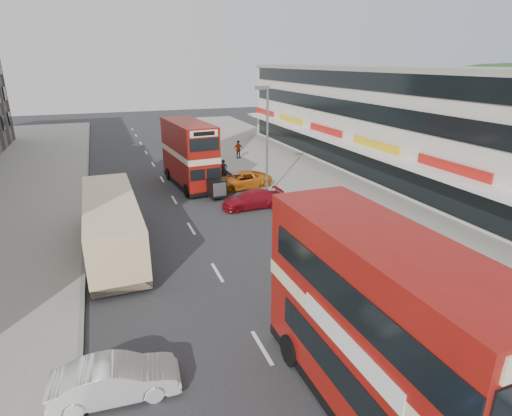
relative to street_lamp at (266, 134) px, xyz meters
name	(u,v)px	position (x,y,z in m)	size (l,w,h in m)	color
ground	(285,386)	(-6.52, -18.00, -4.78)	(160.00, 160.00, 0.00)	#28282B
road_surface	(174,200)	(-6.52, 2.00, -4.78)	(12.00, 90.00, 0.01)	#28282B
pavement_right	(318,183)	(5.48, 2.00, -4.71)	(12.00, 90.00, 0.15)	gray
kerb_left	(86,208)	(-12.62, 2.00, -4.71)	(0.20, 90.00, 0.16)	gray
kerb_right	(251,190)	(-0.42, 2.00, -4.71)	(0.20, 90.00, 0.16)	gray
commercial_row	(387,120)	(13.42, 4.00, -0.09)	(9.90, 46.20, 9.30)	beige
street_lamp	(266,134)	(0.00, 0.00, 0.00)	(1.00, 0.20, 8.12)	slate
bus_main	(380,330)	(-4.57, -19.81, -1.94)	(2.82, 9.81, 5.40)	black
bus_second	(189,154)	(-4.52, 5.35, -2.13)	(3.28, 9.21, 5.03)	black
coach	(112,223)	(-11.06, -5.69, -3.15)	(2.86, 10.47, 2.76)	black
car_left_front	(116,379)	(-11.50, -16.58, -4.16)	(1.33, 3.82, 1.26)	silver
car_right_a	(252,199)	(-1.71, -1.67, -4.17)	(1.73, 4.26, 1.24)	maroon
car_right_b	(241,180)	(-0.96, 3.05, -4.11)	(2.25, 4.87, 1.35)	orange
car_right_c	(197,155)	(-2.08, 13.57, -4.14)	(1.51, 3.76, 1.28)	#5D89BA
pedestrian_near	(328,203)	(2.19, -5.37, -3.73)	(0.67, 0.45, 1.82)	gray
pedestrian_far	(238,149)	(2.12, 13.09, -3.72)	(1.07, 0.45, 1.83)	gray
cyclist	(224,177)	(-1.99, 4.34, -4.04)	(0.76, 1.74, 2.17)	gray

